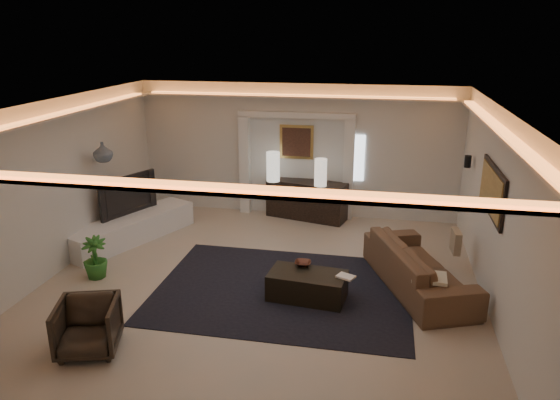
% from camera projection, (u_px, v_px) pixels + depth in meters
% --- Properties ---
extents(floor, '(7.00, 7.00, 0.00)m').
position_uv_depth(floor, '(261.00, 282.00, 8.62)').
color(floor, '#A19887').
rests_on(floor, ground).
extents(ceiling, '(7.00, 7.00, 0.00)m').
position_uv_depth(ceiling, '(259.00, 105.00, 7.73)').
color(ceiling, white).
rests_on(ceiling, ground).
extents(wall_back, '(7.00, 0.00, 7.00)m').
position_uv_depth(wall_back, '(297.00, 151.00, 11.44)').
color(wall_back, silver).
rests_on(wall_back, ground).
extents(wall_front, '(7.00, 0.00, 7.00)m').
position_uv_depth(wall_front, '(175.00, 311.00, 4.91)').
color(wall_front, silver).
rests_on(wall_front, ground).
extents(wall_left, '(0.00, 7.00, 7.00)m').
position_uv_depth(wall_left, '(58.00, 186.00, 8.82)').
color(wall_left, silver).
rests_on(wall_left, ground).
extents(wall_right, '(0.00, 7.00, 7.00)m').
position_uv_depth(wall_right, '(496.00, 213.00, 7.53)').
color(wall_right, silver).
rests_on(wall_right, ground).
extents(cove_soffit, '(7.00, 7.00, 0.04)m').
position_uv_depth(cove_soffit, '(259.00, 124.00, 7.82)').
color(cove_soffit, silver).
rests_on(cove_soffit, ceiling).
extents(daylight_slit, '(0.25, 0.03, 1.00)m').
position_uv_depth(daylight_slit, '(359.00, 158.00, 11.21)').
color(daylight_slit, white).
rests_on(daylight_slit, wall_back).
extents(area_rug, '(4.00, 3.00, 0.01)m').
position_uv_depth(area_rug, '(283.00, 290.00, 8.36)').
color(area_rug, black).
rests_on(area_rug, ground).
extents(pilaster_left, '(0.22, 0.20, 2.20)m').
position_uv_depth(pilaster_left, '(245.00, 165.00, 11.67)').
color(pilaster_left, silver).
rests_on(pilaster_left, ground).
extents(pilaster_right, '(0.22, 0.20, 2.20)m').
position_uv_depth(pilaster_right, '(348.00, 170.00, 11.25)').
color(pilaster_right, silver).
rests_on(pilaster_right, ground).
extents(alcove_header, '(2.52, 0.20, 0.12)m').
position_uv_depth(alcove_header, '(296.00, 115.00, 11.10)').
color(alcove_header, silver).
rests_on(alcove_header, wall_back).
extents(painting_frame, '(0.74, 0.04, 0.74)m').
position_uv_depth(painting_frame, '(297.00, 142.00, 11.35)').
color(painting_frame, tan).
rests_on(painting_frame, wall_back).
extents(painting_canvas, '(0.62, 0.02, 0.62)m').
position_uv_depth(painting_canvas, '(296.00, 142.00, 11.33)').
color(painting_canvas, '#4C2D1E').
rests_on(painting_canvas, wall_back).
extents(art_panel_frame, '(0.04, 1.64, 0.74)m').
position_uv_depth(art_panel_frame, '(493.00, 190.00, 7.74)').
color(art_panel_frame, black).
rests_on(art_panel_frame, wall_right).
extents(art_panel_gold, '(0.02, 1.50, 0.62)m').
position_uv_depth(art_panel_gold, '(491.00, 190.00, 7.75)').
color(art_panel_gold, tan).
rests_on(art_panel_gold, wall_right).
extents(wall_sconce, '(0.12, 0.12, 0.22)m').
position_uv_depth(wall_sconce, '(468.00, 161.00, 9.54)').
color(wall_sconce, black).
rests_on(wall_sconce, wall_right).
extents(wall_niche, '(0.10, 0.55, 0.04)m').
position_uv_depth(wall_niche, '(103.00, 156.00, 10.05)').
color(wall_niche, silver).
rests_on(wall_niche, wall_left).
extents(console, '(1.81, 0.95, 0.87)m').
position_uv_depth(console, '(307.00, 200.00, 11.48)').
color(console, black).
rests_on(console, ground).
extents(lamp_left, '(0.31, 0.31, 0.64)m').
position_uv_depth(lamp_left, '(273.00, 170.00, 11.31)').
color(lamp_left, white).
rests_on(lamp_left, console).
extents(lamp_right, '(0.33, 0.33, 0.58)m').
position_uv_depth(lamp_right, '(321.00, 174.00, 10.96)').
color(lamp_right, beige).
rests_on(lamp_right, console).
extents(media_ledge, '(1.74, 2.80, 0.52)m').
position_uv_depth(media_ledge, '(132.00, 229.00, 10.30)').
color(media_ledge, silver).
rests_on(media_ledge, ground).
extents(tv, '(1.31, 0.70, 0.78)m').
position_uv_depth(tv, '(124.00, 195.00, 10.39)').
color(tv, black).
rests_on(tv, media_ledge).
extents(figurine, '(0.12, 0.12, 0.33)m').
position_uv_depth(figurine, '(134.00, 199.00, 10.82)').
color(figurine, '#3C241A').
rests_on(figurine, media_ledge).
extents(ginger_jar, '(0.43, 0.43, 0.36)m').
position_uv_depth(ginger_jar, '(103.00, 152.00, 9.50)').
color(ginger_jar, slate).
rests_on(ginger_jar, wall_niche).
extents(plant, '(0.51, 0.51, 0.71)m').
position_uv_depth(plant, '(95.00, 258.00, 8.69)').
color(plant, '#296A22').
rests_on(plant, ground).
extents(sofa, '(2.68, 1.82, 0.73)m').
position_uv_depth(sofa, '(418.00, 267.00, 8.35)').
color(sofa, black).
rests_on(sofa, ground).
extents(throw_blanket, '(0.52, 0.44, 0.05)m').
position_uv_depth(throw_blanket, '(429.00, 277.00, 7.58)').
color(throw_blanket, beige).
rests_on(throw_blanket, sofa).
extents(throw_pillow, '(0.14, 0.39, 0.38)m').
position_uv_depth(throw_pillow, '(456.00, 242.00, 8.86)').
color(throw_pillow, '#9D886C').
rests_on(throw_pillow, sofa).
extents(coffee_table, '(1.23, 0.76, 0.44)m').
position_uv_depth(coffee_table, '(307.00, 286.00, 8.05)').
color(coffee_table, black).
rests_on(coffee_table, ground).
extents(bowl, '(0.27, 0.27, 0.06)m').
position_uv_depth(bowl, '(303.00, 264.00, 8.26)').
color(bowl, '#482318').
rests_on(bowl, coffee_table).
extents(magazine, '(0.31, 0.27, 0.03)m').
position_uv_depth(magazine, '(346.00, 277.00, 7.85)').
color(magazine, silver).
rests_on(magazine, coffee_table).
extents(armchair, '(0.94, 0.95, 0.69)m').
position_uv_depth(armchair, '(88.00, 327.00, 6.68)').
color(armchair, black).
rests_on(armchair, ground).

